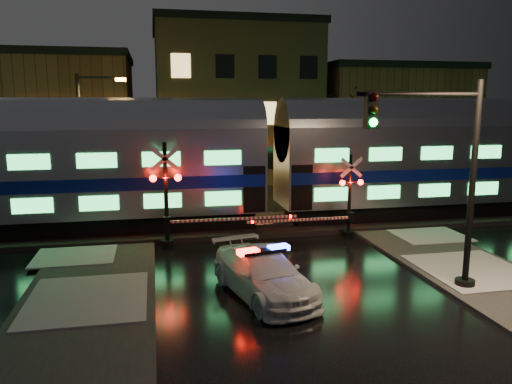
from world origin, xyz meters
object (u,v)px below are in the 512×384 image
(crossing_signal_left, at_px, (175,205))
(traffic_light, at_px, (443,183))
(streetlight, at_px, (86,136))
(crossing_signal_right, at_px, (342,205))
(police_car, at_px, (264,274))

(crossing_signal_left, height_order, traffic_light, traffic_light)
(traffic_light, relative_size, streetlight, 0.90)
(traffic_light, height_order, streetlight, streetlight)
(crossing_signal_right, relative_size, crossing_signal_left, 0.85)
(crossing_signal_right, height_order, crossing_signal_left, crossing_signal_left)
(crossing_signal_left, height_order, streetlight, streetlight)
(police_car, distance_m, streetlight, 14.57)
(crossing_signal_left, bearing_deg, streetlight, 121.99)
(police_car, height_order, streetlight, streetlight)
(crossing_signal_left, distance_m, streetlight, 8.25)
(traffic_light, bearing_deg, crossing_signal_left, 141.85)
(police_car, height_order, crossing_signal_left, crossing_signal_left)
(police_car, xyz_separation_m, streetlight, (-6.62, 12.48, 3.55))
(crossing_signal_right, distance_m, streetlight, 13.53)
(crossing_signal_right, bearing_deg, crossing_signal_left, 179.88)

